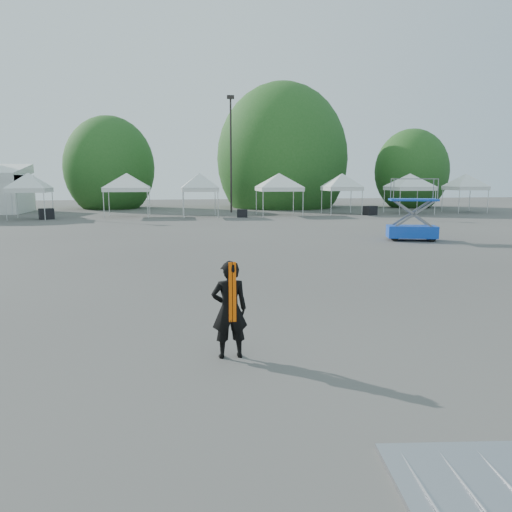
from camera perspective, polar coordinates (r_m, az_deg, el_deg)
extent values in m
plane|color=#474442|center=(11.57, 0.77, -5.79)|extent=(120.00, 120.00, 0.00)
cylinder|color=black|center=(43.34, -2.88, 11.27)|extent=(0.16, 0.16, 9.50)
cube|color=black|center=(43.82, -2.94, 17.69)|extent=(0.60, 0.25, 0.30)
cylinder|color=#382314|center=(51.40, -16.27, 6.53)|extent=(0.36, 0.36, 2.27)
ellipsoid|color=#21551C|center=(51.38, -16.40, 9.65)|extent=(4.16, 4.16, 4.78)
cylinder|color=#382314|center=(51.23, 2.97, 7.15)|extent=(0.36, 0.36, 2.80)
ellipsoid|color=#21551C|center=(51.24, 3.00, 11.01)|extent=(5.12, 5.12, 5.89)
cylinder|color=#382314|center=(53.71, 17.20, 6.48)|extent=(0.36, 0.36, 2.10)
ellipsoid|color=#21551C|center=(53.68, 17.33, 9.23)|extent=(3.84, 3.84, 4.42)
cylinder|color=silver|center=(38.81, -26.66, 5.09)|extent=(0.06, 0.06, 2.00)
cylinder|color=silver|center=(38.14, -23.03, 5.27)|extent=(0.06, 0.06, 2.00)
cylinder|color=silver|center=(41.22, -25.64, 5.33)|extent=(0.06, 0.06, 2.00)
cylinder|color=silver|center=(40.59, -22.21, 5.50)|extent=(0.06, 0.06, 2.00)
cube|color=white|center=(39.63, -24.48, 6.86)|extent=(2.72, 2.72, 0.30)
pyramid|color=white|center=(39.63, -24.60, 8.66)|extent=(3.85, 3.85, 1.10)
cylinder|color=silver|center=(38.35, -17.01, 5.61)|extent=(0.06, 0.06, 2.00)
cylinder|color=silver|center=(38.07, -12.28, 5.77)|extent=(0.06, 0.06, 2.00)
cylinder|color=silver|center=(41.48, -16.45, 5.85)|extent=(0.06, 0.06, 2.00)
cylinder|color=silver|center=(41.22, -12.07, 6.00)|extent=(0.06, 0.06, 2.00)
cube|color=white|center=(39.71, -14.51, 7.37)|extent=(3.36, 3.36, 0.30)
pyramid|color=white|center=(39.70, -14.58, 9.17)|extent=(4.75, 4.75, 1.10)
cylinder|color=silver|center=(37.37, -8.26, 5.83)|extent=(0.06, 0.06, 2.00)
cylinder|color=silver|center=(37.51, -4.36, 5.90)|extent=(0.06, 0.06, 2.00)
cylinder|color=silver|center=(39.90, -8.35, 6.01)|extent=(0.06, 0.06, 2.00)
cylinder|color=silver|center=(40.04, -4.69, 6.08)|extent=(0.06, 0.06, 2.00)
cube|color=white|center=(38.64, -6.44, 7.56)|extent=(2.74, 2.74, 0.30)
pyramid|color=white|center=(38.64, -6.48, 9.41)|extent=(3.87, 3.87, 1.10)
cylinder|color=silver|center=(38.04, 0.81, 5.97)|extent=(0.06, 0.06, 2.00)
cylinder|color=silver|center=(38.72, 5.39, 5.98)|extent=(0.06, 0.06, 2.00)
cylinder|color=silver|center=(41.11, 0.03, 6.19)|extent=(0.06, 0.06, 2.00)
cylinder|color=silver|center=(41.74, 4.29, 6.20)|extent=(0.06, 0.06, 2.00)
cube|color=white|center=(39.83, 2.64, 7.64)|extent=(3.32, 3.32, 0.30)
pyramid|color=white|center=(39.83, 2.66, 9.44)|extent=(4.70, 4.70, 1.10)
cylinder|color=silver|center=(40.33, 8.59, 6.04)|extent=(0.06, 0.06, 2.00)
cylinder|color=silver|center=(41.21, 12.04, 6.00)|extent=(0.06, 0.06, 2.00)
cylinder|color=silver|center=(42.81, 7.51, 6.22)|extent=(0.06, 0.06, 2.00)
cylinder|color=silver|center=(43.63, 10.79, 6.19)|extent=(0.06, 0.06, 2.00)
cube|color=white|center=(41.94, 9.77, 7.59)|extent=(2.79, 2.79, 0.30)
pyramid|color=white|center=(41.93, 9.82, 9.30)|extent=(3.95, 3.95, 1.10)
cylinder|color=silver|center=(42.16, 16.12, 5.91)|extent=(0.06, 0.06, 2.00)
cylinder|color=silver|center=(43.57, 19.79, 5.82)|extent=(0.06, 0.06, 2.00)
cylinder|color=silver|center=(44.96, 14.43, 6.14)|extent=(0.06, 0.06, 2.00)
cylinder|color=silver|center=(46.28, 17.94, 6.06)|extent=(0.06, 0.06, 2.00)
cube|color=white|center=(44.18, 17.13, 7.39)|extent=(3.28, 3.28, 0.30)
pyramid|color=white|center=(44.18, 17.21, 9.00)|extent=(4.63, 4.63, 1.10)
cylinder|color=silver|center=(45.17, 22.19, 5.78)|extent=(0.06, 0.06, 2.00)
cylinder|color=silver|center=(46.62, 24.99, 5.68)|extent=(0.06, 0.06, 2.00)
cylinder|color=silver|center=(47.46, 20.51, 5.99)|extent=(0.06, 0.06, 2.00)
cylinder|color=silver|center=(48.83, 23.23, 5.90)|extent=(0.06, 0.06, 2.00)
cube|color=white|center=(46.97, 22.81, 7.15)|extent=(2.86, 2.86, 0.30)
pyramid|color=white|center=(46.96, 22.90, 8.68)|extent=(4.04, 4.04, 1.10)
imported|color=black|center=(8.19, -3.05, -6.12)|extent=(0.61, 0.41, 1.62)
cube|color=#FF5A05|center=(7.95, -2.94, -4.17)|extent=(0.13, 0.02, 0.97)
cube|color=#0D22B3|center=(24.83, 17.38, 2.68)|extent=(2.49, 1.73, 0.56)
cube|color=#0D22B3|center=(24.73, 17.54, 6.15)|extent=(2.38, 1.66, 0.09)
cylinder|color=black|center=(24.26, 15.58, 2.02)|extent=(0.37, 0.23, 0.34)
cylinder|color=black|center=(24.57, 19.49, 1.92)|extent=(0.37, 0.23, 0.34)
cylinder|color=black|center=(25.19, 15.27, 2.27)|extent=(0.37, 0.23, 0.34)
cylinder|color=black|center=(25.48, 19.04, 2.17)|extent=(0.37, 0.23, 0.34)
cube|color=black|center=(39.12, -22.83, 4.46)|extent=(1.20, 1.07, 0.78)
cube|color=black|center=(37.94, -1.58, 4.90)|extent=(0.86, 0.72, 0.60)
cube|color=black|center=(41.29, 12.91, 5.09)|extent=(1.15, 1.04, 0.73)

